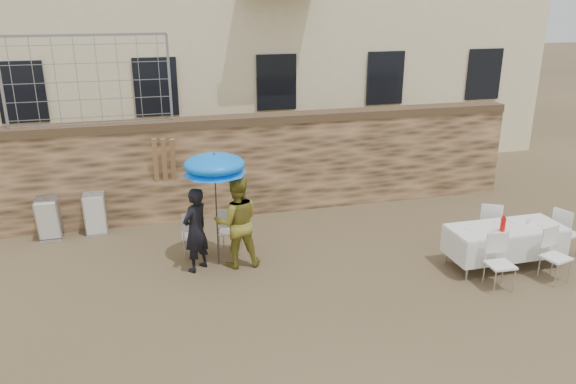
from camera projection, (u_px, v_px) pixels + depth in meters
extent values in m
plane|color=brown|center=(300.00, 329.00, 8.41)|extent=(80.00, 80.00, 0.00)
cube|color=brown|center=(239.00, 166.00, 12.61)|extent=(13.00, 0.50, 2.20)
imported|color=black|center=(196.00, 230.00, 9.99)|extent=(0.67, 0.66, 1.56)
imported|color=gold|center=(237.00, 222.00, 10.15)|extent=(0.86, 0.68, 1.71)
cylinder|color=#3F3F44|center=(217.00, 220.00, 10.14)|extent=(0.03, 0.03, 1.77)
cone|color=#0A73F7|center=(215.00, 168.00, 9.81)|extent=(1.13, 1.13, 0.22)
cube|color=white|center=(507.00, 228.00, 10.15)|extent=(2.10, 0.85, 0.05)
cylinder|color=silver|center=(468.00, 261.00, 9.73)|extent=(0.04, 0.04, 0.74)
cylinder|color=silver|center=(561.00, 249.00, 10.19)|extent=(0.04, 0.04, 0.74)
cylinder|color=silver|center=(448.00, 245.00, 10.36)|extent=(0.04, 0.04, 0.74)
cylinder|color=silver|center=(536.00, 234.00, 10.82)|extent=(0.04, 0.04, 0.74)
cylinder|color=red|center=(503.00, 224.00, 9.92)|extent=(0.09, 0.09, 0.26)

